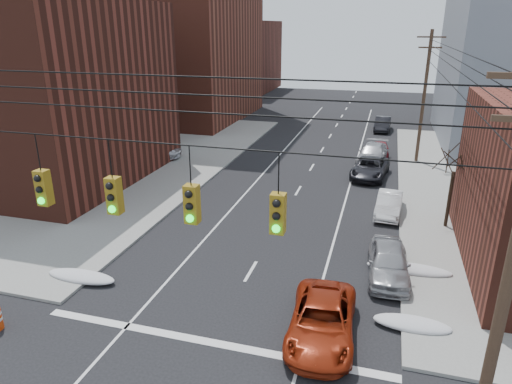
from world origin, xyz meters
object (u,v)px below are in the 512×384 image
Objects in this scene: lot_car_d at (71,155)px; parked_car_d at (373,154)px; red_pickup at (322,321)px; parked_car_c at (370,168)px; parked_car_f at (383,124)px; lot_car_a at (111,165)px; lot_car_c at (70,163)px; parked_car_a at (389,262)px; parked_car_e at (380,149)px; parked_car_b at (389,204)px; lot_car_b at (150,149)px.

parked_car_d is at bearing -88.19° from lot_car_d.
red_pickup is 20.69m from parked_car_c.
red_pickup is 0.99× the size of parked_car_c.
parked_car_f is 32.96m from lot_car_d.
lot_car_a is at bearing -128.98° from parked_car_f.
lot_car_c reaches higher than parked_car_f.
lot_car_d is (-26.40, 11.90, 0.08)m from parked_car_a.
lot_car_d is at bearing -160.25° from parked_car_e.
lot_car_c is (-24.75, 1.61, 0.19)m from parked_car_b.
parked_car_a reaches higher than parked_car_b.
lot_car_c is at bearing -161.30° from lot_car_d.
parked_car_d is at bearing 91.20° from parked_car_a.
parked_car_a is at bearing -85.80° from parked_car_f.
lot_car_b reaches higher than parked_car_c.
parked_car_d is 19.58m from lot_car_b.
lot_car_d is at bearing 106.31° from lot_car_b.
lot_car_a is (-18.93, 15.31, 0.21)m from red_pickup.
parked_car_c is 17.65m from parked_car_f.
lot_car_b is at bearing -160.32° from parked_car_d.
parked_car_b is 25.08m from parked_car_f.
parked_car_b is 1.00× the size of lot_car_d.
lot_car_a is at bearing 178.47° from parked_car_b.
parked_car_b is at bearing -114.01° from lot_car_d.
red_pickup is 1.25× the size of parked_car_b.
parked_car_a is 33.03m from parked_car_f.
lot_car_a is (-21.24, 2.05, 0.25)m from parked_car_b.
parked_car_b is 21.34m from lot_car_a.
lot_car_d is at bearing -165.13° from parked_car_c.
parked_car_b is 0.90× the size of parked_car_f.
lot_car_b reaches higher than red_pickup.
parked_car_d is (0.00, 4.25, 0.05)m from parked_car_c.
lot_car_b is (-18.28, 20.40, 0.20)m from red_pickup.
parked_car_e is 26.98m from lot_car_c.
lot_car_a is 0.85× the size of lot_car_b.
parked_car_f is at bearing 88.03° from parked_car_e.
parked_car_a is 1.11× the size of parked_car_b.
parked_car_e is 0.71× the size of lot_car_c.
lot_car_b is at bearing 15.13° from lot_car_a.
parked_car_d is 1.08× the size of lot_car_c.
red_pickup is 27.59m from parked_car_e.
parked_car_f is 0.98× the size of lot_car_a.
parked_car_b is 1.18× the size of parked_car_e.
parked_car_f reaches higher than parked_car_b.
lot_car_a is 3.54m from lot_car_c.
parked_car_b is at bearing -71.39° from parked_car_c.
parked_car_c is at bearing -89.35° from parked_car_f.
red_pickup is at bearing -95.26° from parked_car_e.
parked_car_f is at bearing 95.23° from parked_car_c.
parked_car_a is (2.37, 5.31, 0.06)m from red_pickup.
parked_car_c is at bearing 92.48° from parked_car_a.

